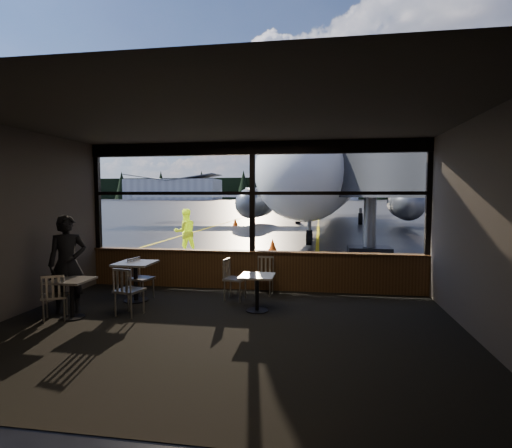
% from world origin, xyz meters
% --- Properties ---
extents(ground_plane, '(520.00, 520.00, 0.00)m').
position_xyz_m(ground_plane, '(0.00, 120.00, 0.00)').
color(ground_plane, black).
rests_on(ground_plane, ground).
extents(carpet_floor, '(8.00, 6.00, 0.01)m').
position_xyz_m(carpet_floor, '(0.00, -3.00, 0.01)').
color(carpet_floor, black).
rests_on(carpet_floor, ground).
extents(ceiling, '(8.00, 6.00, 0.04)m').
position_xyz_m(ceiling, '(0.00, -3.00, 3.50)').
color(ceiling, '#38332D').
rests_on(ceiling, ground).
extents(wall_left, '(0.04, 6.00, 3.50)m').
position_xyz_m(wall_left, '(-4.00, -3.00, 1.75)').
color(wall_left, '#4B433C').
rests_on(wall_left, ground).
extents(wall_right, '(0.04, 6.00, 3.50)m').
position_xyz_m(wall_right, '(4.00, -3.00, 1.75)').
color(wall_right, '#4B433C').
rests_on(wall_right, ground).
extents(wall_back, '(8.00, 0.04, 3.50)m').
position_xyz_m(wall_back, '(0.00, -6.00, 1.75)').
color(wall_back, '#4B433C').
rests_on(wall_back, ground).
extents(window_sill, '(8.00, 0.28, 0.90)m').
position_xyz_m(window_sill, '(0.00, 0.00, 0.45)').
color(window_sill, '#4C2F17').
rests_on(window_sill, ground).
extents(window_header, '(8.00, 0.18, 0.30)m').
position_xyz_m(window_header, '(0.00, 0.00, 3.35)').
color(window_header, black).
rests_on(window_header, ground).
extents(mullion_left, '(0.12, 0.12, 2.60)m').
position_xyz_m(mullion_left, '(-3.95, 0.00, 2.20)').
color(mullion_left, black).
rests_on(mullion_left, ground).
extents(mullion_centre, '(0.12, 0.12, 2.60)m').
position_xyz_m(mullion_centre, '(0.00, 0.00, 2.20)').
color(mullion_centre, black).
rests_on(mullion_centre, ground).
extents(mullion_right, '(0.12, 0.12, 2.60)m').
position_xyz_m(mullion_right, '(3.95, 0.00, 2.20)').
color(mullion_right, black).
rests_on(mullion_right, ground).
extents(window_transom, '(8.00, 0.10, 0.08)m').
position_xyz_m(window_transom, '(0.00, 0.00, 2.30)').
color(window_transom, black).
rests_on(window_transom, ground).
extents(airliner, '(34.98, 40.78, 11.68)m').
position_xyz_m(airliner, '(2.21, 21.72, 5.84)').
color(airliner, white).
rests_on(airliner, ground_plane).
extents(jet_bridge, '(9.44, 11.53, 5.03)m').
position_xyz_m(jet_bridge, '(3.60, 5.50, 2.52)').
color(jet_bridge, '#29292B').
rests_on(jet_bridge, ground_plane).
extents(cafe_table_near, '(0.65, 0.65, 0.72)m').
position_xyz_m(cafe_table_near, '(0.39, -1.78, 0.36)').
color(cafe_table_near, '#9B948E').
rests_on(cafe_table_near, carpet_floor).
extents(cafe_table_mid, '(0.76, 0.76, 0.84)m').
position_xyz_m(cafe_table_mid, '(-2.27, -1.46, 0.42)').
color(cafe_table_mid, '#9C978F').
rests_on(cafe_table_mid, carpet_floor).
extents(cafe_table_left, '(0.66, 0.66, 0.72)m').
position_xyz_m(cafe_table_left, '(-2.88, -2.75, 0.36)').
color(cafe_table_left, '#A9A39B').
rests_on(cafe_table_left, carpet_floor).
extents(chair_near_w, '(0.56, 0.56, 0.90)m').
position_xyz_m(chair_near_w, '(-0.21, -1.02, 0.45)').
color(chair_near_w, beige).
rests_on(chair_near_w, carpet_floor).
extents(chair_near_n, '(0.50, 0.50, 0.86)m').
position_xyz_m(chair_near_n, '(0.34, -0.45, 0.43)').
color(chair_near_n, '#B9B5A7').
rests_on(chair_near_n, carpet_floor).
extents(chair_mid_s, '(0.60, 0.60, 0.93)m').
position_xyz_m(chair_mid_s, '(-1.93, -2.41, 0.46)').
color(chair_mid_s, '#B8B3A6').
rests_on(chair_mid_s, carpet_floor).
extents(chair_mid_w, '(0.60, 0.60, 0.91)m').
position_xyz_m(chair_mid_w, '(-2.20, -1.31, 0.45)').
color(chair_mid_w, beige).
rests_on(chair_mid_w, carpet_floor).
extents(chair_left_s, '(0.63, 0.63, 0.86)m').
position_xyz_m(chair_left_s, '(-3.12, -2.89, 0.43)').
color(chair_left_s, '#AFAA9E').
rests_on(chair_left_s, carpet_floor).
extents(passenger, '(0.82, 0.75, 1.88)m').
position_xyz_m(passenger, '(-3.19, -2.41, 0.94)').
color(passenger, black).
rests_on(passenger, carpet_floor).
extents(ground_crew, '(1.07, 1.03, 1.74)m').
position_xyz_m(ground_crew, '(-3.42, 5.06, 0.87)').
color(ground_crew, '#BFF219').
rests_on(ground_crew, ground_plane).
extents(cone_nose, '(0.40, 0.40, 0.55)m').
position_xyz_m(cone_nose, '(-0.22, 6.07, 0.28)').
color(cone_nose, orange).
rests_on(cone_nose, ground_plane).
extents(cone_wing, '(0.40, 0.40, 0.56)m').
position_xyz_m(cone_wing, '(-4.58, 19.57, 0.28)').
color(cone_wing, '#DF4E07').
rests_on(cone_wing, ground_plane).
extents(hangar_left, '(45.00, 18.00, 11.00)m').
position_xyz_m(hangar_left, '(-70.00, 180.00, 5.50)').
color(hangar_left, silver).
rests_on(hangar_left, ground_plane).
extents(hangar_mid, '(38.00, 15.00, 10.00)m').
position_xyz_m(hangar_mid, '(0.00, 185.00, 5.00)').
color(hangar_mid, silver).
rests_on(hangar_mid, ground_plane).
extents(hangar_right, '(50.00, 20.00, 12.00)m').
position_xyz_m(hangar_right, '(60.00, 178.00, 6.00)').
color(hangar_right, silver).
rests_on(hangar_right, ground_plane).
extents(fuel_tank_a, '(8.00, 8.00, 6.00)m').
position_xyz_m(fuel_tank_a, '(-30.00, 182.00, 3.00)').
color(fuel_tank_a, silver).
rests_on(fuel_tank_a, ground_plane).
extents(fuel_tank_b, '(8.00, 8.00, 6.00)m').
position_xyz_m(fuel_tank_b, '(-20.00, 182.00, 3.00)').
color(fuel_tank_b, silver).
rests_on(fuel_tank_b, ground_plane).
extents(fuel_tank_c, '(8.00, 8.00, 6.00)m').
position_xyz_m(fuel_tank_c, '(-10.00, 182.00, 3.00)').
color(fuel_tank_c, silver).
rests_on(fuel_tank_c, ground_plane).
extents(treeline, '(360.00, 3.00, 12.00)m').
position_xyz_m(treeline, '(0.00, 210.00, 6.00)').
color(treeline, black).
rests_on(treeline, ground_plane).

